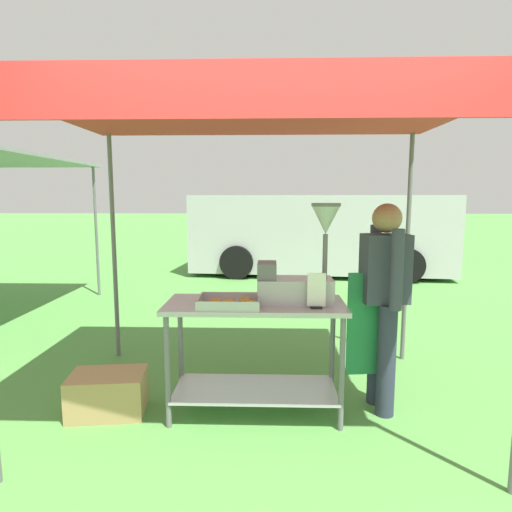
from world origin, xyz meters
TOP-DOWN VIEW (x-y plane):
  - ground_plane at (0.00, 6.00)m, footprint 70.00×70.00m
  - stall_canopy at (-0.12, 0.92)m, footprint 3.16×2.25m
  - donut_cart at (-0.12, 0.82)m, footprint 1.34×0.57m
  - donut_tray at (-0.29, 0.70)m, footprint 0.44×0.31m
  - donut_fryer at (0.21, 0.86)m, footprint 0.61×0.28m
  - menu_sign at (0.32, 0.67)m, footprint 0.13×0.05m
  - vendor at (0.85, 0.92)m, footprint 0.46×0.54m
  - supply_crate at (-1.25, 0.78)m, footprint 0.60×0.44m
  - van_silver at (1.06, 7.13)m, footprint 5.53×2.47m

SIDE VIEW (x-z plane):
  - ground_plane at x=0.00m, z-range 0.00..0.00m
  - supply_crate at x=-1.25m, z-range 0.00..0.32m
  - donut_cart at x=-0.12m, z-range 0.18..1.05m
  - van_silver at x=1.06m, z-range 0.03..1.72m
  - donut_tray at x=-0.29m, z-range 0.86..0.93m
  - vendor at x=0.85m, z-range 0.10..1.71m
  - menu_sign at x=0.32m, z-range 0.85..1.11m
  - donut_fryer at x=0.21m, z-range 0.73..1.47m
  - stall_canopy at x=-0.12m, z-range 1.08..3.39m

